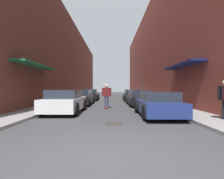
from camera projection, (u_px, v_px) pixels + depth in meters
The scene contains 14 objects.
ground at pixel (111, 100), 21.86m from camera, with size 101.05×101.05×0.00m, color #38383A.
curb_strip_left at pixel (83, 97), 26.47m from camera, with size 1.80×45.93×0.12m.
curb_strip_right at pixel (140, 97), 26.44m from camera, with size 1.80×45.93×0.12m.
building_row_left at pixel (64, 62), 26.45m from camera, with size 4.90×45.93×10.84m.
building_row_right at pixel (159, 55), 26.39m from camera, with size 4.90×45.93×13.04m.
parked_car_left_0 at pixel (66, 102), 9.89m from camera, with size 1.92×4.00×1.31m.
parked_car_left_1 at pixel (82, 97), 14.91m from camera, with size 2.01×4.67×1.28m.
parked_car_left_2 at pixel (91, 95), 20.61m from camera, with size 2.04×4.23×1.30m.
parked_car_right_0 at pixel (158, 104), 8.66m from camera, with size 1.90×4.09×1.22m.
parked_car_right_1 at pixel (140, 98), 14.09m from camera, with size 1.95×4.25×1.26m.
parked_car_right_2 at pixel (132, 95), 19.60m from camera, with size 1.87×3.95×1.27m.
skateboarder at pixel (107, 93), 12.15m from camera, with size 0.65×0.78×1.70m.
manhole_cover at pixel (115, 123), 6.89m from camera, with size 0.70×0.70×0.02m.
traffic_light at pixel (143, 82), 26.65m from camera, with size 0.16×0.22×3.64m.
Camera 1 is at (0.20, -3.48, 1.38)m, focal length 28.00 mm.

